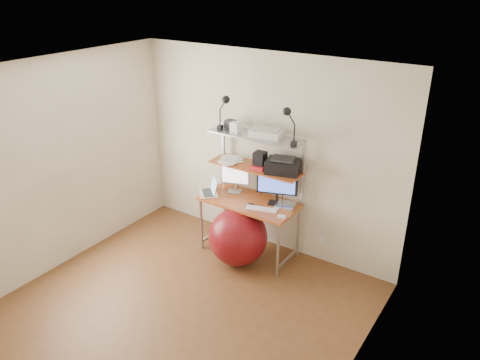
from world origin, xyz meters
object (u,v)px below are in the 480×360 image
object	(u,v)px
exercise_ball	(238,237)
printer	(283,166)
monitor_silver	(235,176)
laptop	(211,190)
monitor_black	(277,184)

from	to	relation	value
exercise_ball	printer	bearing A→B (deg)	48.31
monitor_silver	laptop	world-z (taller)	monitor_silver
monitor_black	printer	bearing A→B (deg)	-4.11
monitor_black	printer	xyz separation A→B (m)	(0.06, 0.02, 0.25)
printer	exercise_ball	world-z (taller)	printer
monitor_black	laptop	distance (m)	0.88
monitor_silver	monitor_black	bearing A→B (deg)	-18.95
printer	exercise_ball	bearing A→B (deg)	-147.05
exercise_ball	monitor_black	bearing A→B (deg)	52.12
monitor_black	laptop	bearing A→B (deg)	176.37
laptop	printer	size ratio (longest dim) A/B	0.87
laptop	exercise_ball	size ratio (longest dim) A/B	0.53
monitor_silver	printer	size ratio (longest dim) A/B	0.94
printer	exercise_ball	size ratio (longest dim) A/B	0.62
printer	monitor_silver	bearing A→B (deg)	166.70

